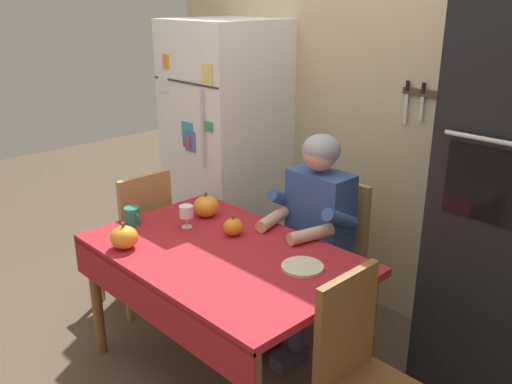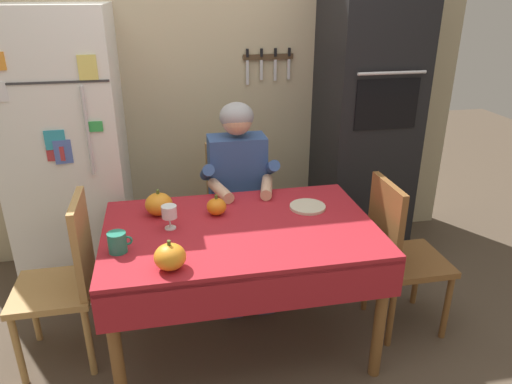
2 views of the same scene
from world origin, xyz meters
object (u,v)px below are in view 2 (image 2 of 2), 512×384
serving_tray (308,207)px  dining_table (241,243)px  pumpkin_small (170,257)px  seated_person (239,184)px  chair_behind_person (235,204)px  wine_glass (169,213)px  chair_left_side (67,275)px  pumpkin_medium (216,207)px  pumpkin_large (159,204)px  chair_right_side (398,250)px  refrigerator (69,156)px  coffee_mug (118,242)px  wall_oven (365,116)px

serving_tray → dining_table: bearing=-157.5°
serving_tray → pumpkin_small: bearing=-148.1°
dining_table → seated_person: seated_person is taller
chair_behind_person → wine_glass: (-0.45, -0.72, 0.32)m
chair_left_side → pumpkin_medium: bearing=6.8°
pumpkin_large → chair_right_side: bearing=-11.2°
refrigerator → pumpkin_large: size_ratio=12.19×
coffee_mug → wine_glass: wine_glass is taller
seated_person → pumpkin_large: bearing=-144.8°
wine_glass → pumpkin_large: bearing=106.1°
pumpkin_large → dining_table: bearing=-31.7°
coffee_mug → wine_glass: (0.25, 0.19, 0.04)m
coffee_mug → wall_oven: bearing=32.3°
refrigerator → serving_tray: bearing=-27.7°
chair_left_side → wine_glass: (0.54, -0.02, 0.32)m
seated_person → coffee_mug: 1.00m
chair_behind_person → seated_person: 0.29m
chair_behind_person → wine_glass: size_ratio=7.34×
refrigerator → seated_person: size_ratio=1.45×
wine_glass → chair_behind_person: bearing=58.2°
refrigerator → chair_left_side: 0.88m
wall_oven → chair_behind_person: wall_oven is taller
wall_oven → chair_right_side: (-0.15, -0.93, -0.54)m
chair_left_side → pumpkin_large: (0.49, 0.16, 0.29)m
serving_tray → wall_oven: bearing=49.6°
wine_glass → pumpkin_large: (-0.05, 0.18, -0.03)m
refrigerator → coffee_mug: bearing=-70.8°
refrigerator → serving_tray: 1.54m
dining_table → serving_tray: (0.41, 0.17, 0.09)m
refrigerator → pumpkin_large: 0.84m
dining_table → coffee_mug: coffee_mug is taller
dining_table → chair_left_side: size_ratio=1.51×
pumpkin_large → pumpkin_small: 0.57m
seated_person → wall_oven: bearing=18.4°
pumpkin_medium → wine_glass: bearing=-155.1°
wall_oven → coffee_mug: (-1.65, -1.04, -0.26)m
seated_person → pumpkin_large: 0.61m
wall_oven → pumpkin_medium: 1.39m
chair_behind_person → serving_tray: size_ratio=4.63×
chair_behind_person → pumpkin_small: 1.23m
dining_table → chair_right_side: chair_right_side is taller
chair_right_side → pumpkin_large: size_ratio=6.30×
seated_person → pumpkin_medium: seated_person is taller
wall_oven → pumpkin_medium: wall_oven is taller
chair_behind_person → chair_left_side: same height
chair_behind_person → pumpkin_large: 0.79m
refrigerator → dining_table: refrigerator is taller
seated_person → chair_left_side: (-0.99, -0.51, -0.23)m
wall_oven → chair_left_side: 2.19m
refrigerator → wine_glass: 1.01m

